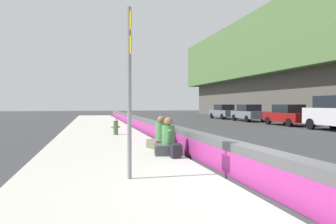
{
  "coord_description": "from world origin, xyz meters",
  "views": [
    {
      "loc": [
        -5.34,
        3.19,
        1.71
      ],
      "look_at": [
        10.76,
        -0.88,
        1.3
      ],
      "focal_mm": 32.67,
      "sensor_mm": 36.0,
      "label": 1
    }
  ],
  "objects_px": {
    "fire_hydrant": "(116,126)",
    "seated_person_foreground": "(168,143)",
    "seated_person_middle": "(161,138)",
    "parked_car_midline": "(248,113)",
    "route_sign_post": "(129,80)",
    "parked_car_fourth": "(288,115)",
    "backpack": "(175,151)",
    "parked_car_far": "(224,112)"
  },
  "relations": [
    {
      "from": "seated_person_middle",
      "to": "backpack",
      "type": "distance_m",
      "value": 2.13
    },
    {
      "from": "seated_person_foreground",
      "to": "seated_person_middle",
      "type": "relative_size",
      "value": 1.02
    },
    {
      "from": "backpack",
      "to": "parked_car_midline",
      "type": "bearing_deg",
      "value": -34.02
    },
    {
      "from": "fire_hydrant",
      "to": "seated_person_foreground",
      "type": "relative_size",
      "value": 0.75
    },
    {
      "from": "fire_hydrant",
      "to": "route_sign_post",
      "type": "bearing_deg",
      "value": 177.28
    },
    {
      "from": "seated_person_middle",
      "to": "backpack",
      "type": "height_order",
      "value": "seated_person_middle"
    },
    {
      "from": "route_sign_post",
      "to": "parked_car_midline",
      "type": "xyz_separation_m",
      "value": [
        21.47,
        -14.64,
        -1.35
      ]
    },
    {
      "from": "fire_hydrant",
      "to": "parked_car_midline",
      "type": "relative_size",
      "value": 0.19
    },
    {
      "from": "seated_person_middle",
      "to": "parked_car_fourth",
      "type": "height_order",
      "value": "parked_car_fourth"
    },
    {
      "from": "route_sign_post",
      "to": "parked_car_fourth",
      "type": "bearing_deg",
      "value": -44.02
    },
    {
      "from": "seated_person_middle",
      "to": "parked_car_fourth",
      "type": "xyz_separation_m",
      "value": [
        10.95,
        -13.07,
        0.36
      ]
    },
    {
      "from": "fire_hydrant",
      "to": "parked_car_midline",
      "type": "distance_m",
      "value": 18.53
    },
    {
      "from": "fire_hydrant",
      "to": "seated_person_foreground",
      "type": "xyz_separation_m",
      "value": [
        -6.73,
        -1.1,
        -0.08
      ]
    },
    {
      "from": "fire_hydrant",
      "to": "parked_car_fourth",
      "type": "distance_m",
      "value": 15.37
    },
    {
      "from": "fire_hydrant",
      "to": "parked_car_far",
      "type": "relative_size",
      "value": 0.19
    },
    {
      "from": "seated_person_middle",
      "to": "parked_car_midline",
      "type": "height_order",
      "value": "parked_car_midline"
    },
    {
      "from": "seated_person_foreground",
      "to": "parked_car_midline",
      "type": "bearing_deg",
      "value": -35.05
    },
    {
      "from": "seated_person_middle",
      "to": "parked_car_midline",
      "type": "xyz_separation_m",
      "value": [
        17.19,
        -12.98,
        0.36
      ]
    },
    {
      "from": "seated_person_foreground",
      "to": "parked_car_fourth",
      "type": "relative_size",
      "value": 0.26
    },
    {
      "from": "route_sign_post",
      "to": "fire_hydrant",
      "type": "bearing_deg",
      "value": -2.72
    },
    {
      "from": "fire_hydrant",
      "to": "parked_car_far",
      "type": "bearing_deg",
      "value": -38.61
    },
    {
      "from": "seated_person_foreground",
      "to": "seated_person_middle",
      "type": "distance_m",
      "value": 1.47
    },
    {
      "from": "fire_hydrant",
      "to": "seated_person_middle",
      "type": "relative_size",
      "value": 0.76
    },
    {
      "from": "route_sign_post",
      "to": "parked_car_far",
      "type": "xyz_separation_m",
      "value": [
        27.19,
        -14.54,
        -1.35
      ]
    },
    {
      "from": "fire_hydrant",
      "to": "backpack",
      "type": "distance_m",
      "value": 7.48
    },
    {
      "from": "route_sign_post",
      "to": "parked_car_midline",
      "type": "bearing_deg",
      "value": -34.28
    },
    {
      "from": "route_sign_post",
      "to": "seated_person_middle",
      "type": "distance_m",
      "value": 4.9
    },
    {
      "from": "route_sign_post",
      "to": "parked_car_midline",
      "type": "height_order",
      "value": "route_sign_post"
    },
    {
      "from": "route_sign_post",
      "to": "seated_person_middle",
      "type": "height_order",
      "value": "route_sign_post"
    },
    {
      "from": "fire_hydrant",
      "to": "parked_car_fourth",
      "type": "height_order",
      "value": "parked_car_fourth"
    },
    {
      "from": "seated_person_middle",
      "to": "backpack",
      "type": "bearing_deg",
      "value": 178.62
    },
    {
      "from": "backpack",
      "to": "parked_car_far",
      "type": "relative_size",
      "value": 0.09
    },
    {
      "from": "route_sign_post",
      "to": "backpack",
      "type": "distance_m",
      "value": 3.28
    },
    {
      "from": "route_sign_post",
      "to": "parked_car_fourth",
      "type": "relative_size",
      "value": 0.8
    },
    {
      "from": "parked_car_fourth",
      "to": "seated_person_foreground",
      "type": "bearing_deg",
      "value": 133.31
    },
    {
      "from": "route_sign_post",
      "to": "fire_hydrant",
      "type": "height_order",
      "value": "route_sign_post"
    },
    {
      "from": "route_sign_post",
      "to": "seated_person_foreground",
      "type": "xyz_separation_m",
      "value": [
        2.82,
        -1.55,
        -1.7
      ]
    },
    {
      "from": "route_sign_post",
      "to": "seated_person_foreground",
      "type": "bearing_deg",
      "value": -28.82
    },
    {
      "from": "fire_hydrant",
      "to": "parked_car_far",
      "type": "height_order",
      "value": "parked_car_far"
    },
    {
      "from": "route_sign_post",
      "to": "backpack",
      "type": "bearing_deg",
      "value": -36.58
    },
    {
      "from": "seated_person_foreground",
      "to": "seated_person_middle",
      "type": "bearing_deg",
      "value": -4.03
    },
    {
      "from": "backpack",
      "to": "parked_car_fourth",
      "type": "distance_m",
      "value": 18.54
    }
  ]
}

